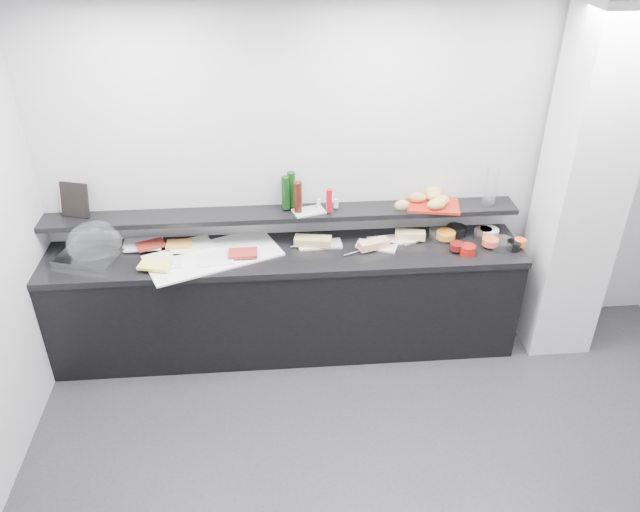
{
  "coord_description": "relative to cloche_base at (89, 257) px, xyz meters",
  "views": [
    {
      "loc": [
        -0.76,
        -2.35,
        3.31
      ],
      "look_at": [
        -0.45,
        1.45,
        1.0
      ],
      "focal_mm": 35.0,
      "sensor_mm": 36.0,
      "label": 1
    }
  ],
  "objects": [
    {
      "name": "bread_roll_nw",
      "position": [
        2.49,
        0.21,
        0.29
      ],
      "size": [
        0.15,
        0.1,
        0.08
      ],
      "primitive_type": "ellipsoid",
      "rotation": [
        0.0,
        0.0,
        -0.12
      ],
      "color": "#C08049",
      "rests_on": "bread_tray"
    },
    {
      "name": "bread_roll_sw",
      "position": [
        2.34,
        0.09,
        0.29
      ],
      "size": [
        0.13,
        0.09,
        0.08
      ],
      "primitive_type": "ellipsoid",
      "rotation": [
        0.0,
        0.0,
        0.16
      ],
      "color": "#BD8248",
      "rests_on": "bread_tray"
    },
    {
      "name": "bread_roll_s",
      "position": [
        2.6,
        0.09,
        0.29
      ],
      "size": [
        0.17,
        0.13,
        0.08
      ],
      "primitive_type": "ellipsoid",
      "rotation": [
        0.0,
        0.0,
        0.29
      ],
      "color": "gold",
      "rests_on": "bread_tray"
    },
    {
      "name": "back_wall",
      "position": [
        2.14,
        0.3,
        0.43
      ],
      "size": [
        5.0,
        0.02,
        2.7
      ],
      "primitive_type": "cube",
      "color": "#B9BBC1",
      "rests_on": "ground"
    },
    {
      "name": "food_meat_b",
      "position": [
        1.14,
        -0.07,
        0.02
      ],
      "size": [
        0.21,
        0.14,
        0.02
      ],
      "primitive_type": "cube",
      "rotation": [
        0.0,
        0.0,
        0.01
      ],
      "color": "maroon",
      "rests_on": "platter_meat_b"
    },
    {
      "name": "fill_glass_salmon",
      "position": [
        3.01,
        -0.06,
        0.03
      ],
      "size": [
        0.14,
        0.14,
        0.05
      ],
      "primitive_type": "cylinder",
      "rotation": [
        0.0,
        0.0,
        0.11
      ],
      "color": "#E55538",
      "rests_on": "bowl_glass_salmon"
    },
    {
      "name": "fill_black_jam",
      "position": [
        3.02,
        0.1,
        0.03
      ],
      "size": [
        0.14,
        0.14,
        0.05
      ],
      "primitive_type": "cylinder",
      "rotation": [
        0.0,
        0.0,
        -0.28
      ],
      "color": "#571E0C",
      "rests_on": "bowl_black_jam"
    },
    {
      "name": "bowl_glass_cream",
      "position": [
        3.0,
        0.07,
        0.02
      ],
      "size": [
        0.19,
        0.19,
        0.07
      ],
      "primitive_type": "cylinder",
      "rotation": [
        0.0,
        0.0,
        -0.21
      ],
      "color": "white",
      "rests_on": "counter_top"
    },
    {
      "name": "cloche_dome",
      "position": [
        0.06,
        0.03,
        0.11
      ],
      "size": [
        0.46,
        0.38,
        0.34
      ],
      "primitive_type": "ellipsoid",
      "rotation": [
        0.0,
        0.0,
        0.34
      ],
      "color": "silver",
      "rests_on": "cloche_base"
    },
    {
      "name": "tongs_right",
      "position": [
        2.43,
        0.01,
        -0.0
      ],
      "size": [
        0.15,
        0.08,
        0.01
      ],
      "primitive_type": "cylinder",
      "rotation": [
        0.0,
        1.57,
        0.45
      ],
      "color": "#AAADB1",
      "rests_on": "sandwich_plate_right"
    },
    {
      "name": "platter_meat_b",
      "position": [
        0.93,
        -0.11,
        0.0
      ],
      "size": [
        0.28,
        0.21,
        0.01
      ],
      "primitive_type": "cube",
      "rotation": [
        0.0,
        0.0,
        0.14
      ],
      "color": "white",
      "rests_on": "linen_runner"
    },
    {
      "name": "sandwich_food_left",
      "position": [
        1.66,
        0.06,
        0.02
      ],
      "size": [
        0.3,
        0.15,
        0.06
      ],
      "primitive_type": "cube",
      "rotation": [
        0.0,
        0.0,
        -0.17
      ],
      "color": "tan",
      "rests_on": "sandwich_plate_left"
    },
    {
      "name": "platter_meat_a",
      "position": [
        0.37,
        0.16,
        0.0
      ],
      "size": [
        0.3,
        0.21,
        0.01
      ],
      "primitive_type": "cube",
      "rotation": [
        0.0,
        0.0,
        0.06
      ],
      "color": "white",
      "rests_on": "linen_runner"
    },
    {
      "name": "framed_print",
      "position": [
        -0.09,
        0.24,
        0.36
      ],
      "size": [
        0.23,
        0.13,
        0.26
      ],
      "primitive_type": "cube",
      "rotation": [
        -0.21,
        0.0,
        -0.29
      ],
      "color": "black",
      "rests_on": "wall_shelf"
    },
    {
      "name": "fill_red_jam",
      "position": [
        2.74,
        -0.11,
        0.03
      ],
      "size": [
        0.13,
        0.13,
        0.05
      ],
      "primitive_type": "cylinder",
      "rotation": [
        0.0,
        0.0,
        0.34
      ],
      "color": "#590D0C",
      "rests_on": "bowl_red_jam"
    },
    {
      "name": "carafe",
      "position": [
        3.03,
        0.14,
        0.38
      ],
      "size": [
        0.11,
        0.11,
        0.3
      ],
      "primitive_type": "cylinder",
      "rotation": [
        0.0,
        0.0,
        -0.12
      ],
      "color": "silver",
      "rests_on": "wall_shelf"
    },
    {
      "name": "sandwich_plate_left",
      "position": [
        1.72,
        0.07,
        -0.01
      ],
      "size": [
        0.34,
        0.16,
        0.01
      ],
      "primitive_type": "cube",
      "rotation": [
        0.0,
        0.0,
        0.06
      ],
      "color": "silver",
      "rests_on": "counter_top"
    },
    {
      "name": "bowl_black_jam",
      "position": [
        2.8,
        0.15,
        0.02
      ],
      "size": [
        0.19,
        0.19,
        0.07
      ],
      "primitive_type": "cylinder",
      "rotation": [
        0.0,
        0.0,
        -0.26
      ],
      "color": "black",
      "rests_on": "counter_top"
    },
    {
      "name": "platter_cheese",
      "position": [
        0.55,
        -0.11,
        0.0
      ],
      "size": [
        0.28,
        0.19,
        0.01
      ],
      "primitive_type": "cube",
      "rotation": [
        0.0,
        0.0,
        -0.0
      ],
      "color": "white",
      "rests_on": "linen_runner"
    },
    {
      "name": "bread_roll_ne",
      "position": [
        2.62,
        0.23,
        0.29
      ],
      "size": [
        0.16,
        0.13,
        0.08
      ],
      "primitive_type": "ellipsoid",
      "rotation": [
        0.0,
        0.0,
        0.4
      ],
      "color": "tan",
      "rests_on": "bread_tray"
    },
    {
      "name": "buffet_cabinet",
      "position": [
        1.44,
        -0.0,
        -0.5
      ],
      "size": [
        3.6,
        0.6,
        0.85
      ],
      "primitive_type": "cube",
      "color": "black",
      "rests_on": "ground"
    },
    {
      "name": "fill_black_fruit",
      "position": [
        3.23,
        -0.09,
        0.03
      ],
      "size": [
        0.11,
        0.11,
        0.05
      ],
      "primitive_type": "cylinder",
      "rotation": [
        0.0,
        0.0,
        0.26
      ],
      "color": "#EF5720",
      "rests_on": "bowl_black_fruit"
    },
    {
      "name": "bread_tray",
      "position": [
        2.6,
        0.17,
        0.24
      ],
      "size": [
        0.44,
        0.35,
        0.02
      ],
      "primitive_type": "cube",
      "rotation": [
        0.0,
        0.0,
        -0.19
      ],
      "color": "#A42011",
      "rests_on": "wall_shelf"
    },
    {
      "name": "linen_runner",
      "position": [
        0.91,
        -0.03,
        -0.01
      ],
      "size": [
        1.07,
        0.79,
        0.01
      ],
      "primitive_type": "cube",
      "rotation": [
        0.0,
        0.0,
        0.39
      ],
      "color": "white",
      "rests_on": "counter_top"
    },
    {
      "name": "wall_shelf",
      "position": [
        1.44,
        0.17,
        0.21
      ],
      "size": [
        3.6,
        0.25,
        0.04
      ],
      "primitive_type": "cube",
      "color": "black",
      "rests_on": "back_wall"
    },
    {
      "name": "bottle_brown",
      "position": [
        1.56,
        0.14,
        0.36
      ],
      "size": [
        0.07,
        0.07,
        0.24
      ],
      "primitive_type": "cylinder",
      "rotation": [
        0.0,
        0.0,
        0.1
      ],
      "color": "#39120A",
      "rests_on": "condiment_tray"
    },
    {
      "name": "bottle_green_a",
      "position": [
        1.47,
        0.2,
        0.37
      ],
      "size": [
        0.07,
        0.07,
        0.26
      ],
      "primitive_type": "cylinder",
      "rotation": [
        0.0,
        0.0,
        -0.1
      ],
      "color": "#0E330F",
      "rests_on": "condiment_tray"
    },
    {
      "name": "food_meat_a",
      "position": [
        0.44,
        0.11,
        0.02
      ],
      "size": [
        0.24,
        0.2,
        0.02
      ],
      "primitive_type": "cube",
      "rotation": [
        0.0,
        0.0,
        0.39
      ],
      "color": "maroon",
      "rests_on": "platter_meat_a"
    },
    {
      "name": "food_cheese",
      "position": [
        0.51,
        -0.18,
        0.02
      ],
      "size": [
        0.25,
        0.19,
        0.02
      ],
      "primitive_type": "cube",
      "rotation": [
        0.0,
        0.0,
        -0.24
      ],
      "color": "#FDF562",
      "rests_on": "platter_cheese"
    },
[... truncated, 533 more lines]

